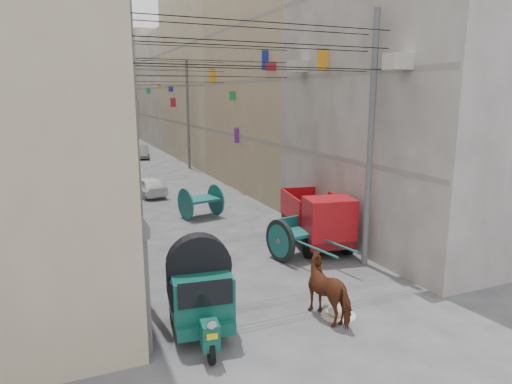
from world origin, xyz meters
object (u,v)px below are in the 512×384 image
horse (331,289)px  distant_car_grey (141,152)px  distant_car_white (147,186)px  feed_sack (338,310)px  tonga_cart (296,237)px  second_cart (201,201)px  distant_car_green (123,146)px  auto_rickshaw (199,290)px  mini_truck (320,223)px

horse → distant_car_grey: size_ratio=0.51×
horse → distant_car_white: 16.20m
feed_sack → tonga_cart: bearing=76.5°
second_cart → feed_sack: second_cart is taller
distant_car_white → distant_car_green: bearing=-106.4°
auto_rickshaw → distant_car_white: (1.55, 15.58, -0.53)m
distant_car_grey → distant_car_green: size_ratio=0.84×
second_cart → distant_car_grey: (0.86, 21.45, -0.20)m
feed_sack → mini_truck: bearing=64.4°
distant_car_green → horse: bearing=97.6°
distant_car_white → auto_rickshaw: bearing=71.9°
tonga_cart → distant_car_white: 12.33m
auto_rickshaw → feed_sack: size_ratio=4.80×
distant_car_grey → auto_rickshaw: bearing=-91.3°
mini_truck → horse: size_ratio=2.20×
second_cart → tonga_cart: bearing=-89.2°
auto_rickshaw → mini_truck: size_ratio=0.68×
mini_truck → feed_sack: mini_truck is taller
second_cart → distant_car_grey: 21.47m
feed_sack → distant_car_green: bearing=90.7°
distant_car_white → second_cart: bearing=91.8°
second_cart → distant_car_green: 27.03m
second_cart → distant_car_white: 5.79m
auto_rickshaw → feed_sack: bearing=-2.4°
tonga_cart → distant_car_green: (-1.43, 33.40, -0.14)m
mini_truck → distant_car_grey: size_ratio=1.13×
feed_sack → horse: size_ratio=0.31×
tonga_cart → horse: (-1.23, -4.13, 0.00)m
mini_truck → feed_sack: 5.18m
auto_rickshaw → distant_car_green: (3.02, 37.00, -0.47)m
tonga_cart → horse: size_ratio=1.88×
feed_sack → distant_car_white: distant_car_white is taller
feed_sack → horse: bearing=171.3°
feed_sack → distant_car_green: distant_car_green is taller
feed_sack → distant_car_white: 16.27m
distant_car_white → distant_car_grey: (2.28, 15.84, 0.03)m
feed_sack → distant_car_white: size_ratio=0.17×
feed_sack → distant_car_green: size_ratio=0.13×
tonga_cart → second_cart: second_cart is taller
tonga_cart → distant_car_white: size_ratio=1.05×
tonga_cart → distant_car_green: tonga_cart is taller
second_cart → feed_sack: (0.48, -10.54, -0.63)m
distant_car_white → distant_car_green: size_ratio=0.76×
distant_car_grey → distant_car_green: 5.63m
auto_rickshaw → feed_sack: 3.62m
second_cart → distant_car_white: bearing=92.0°
feed_sack → distant_car_grey: distant_car_grey is taller
horse → distant_car_grey: 31.96m
auto_rickshaw → tonga_cart: size_ratio=0.79×
horse → feed_sack: bearing=161.5°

